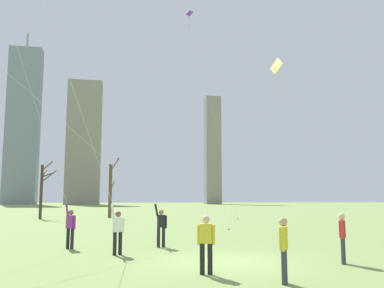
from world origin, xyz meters
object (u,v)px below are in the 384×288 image
at_px(kite_flyer_foreground_left_teal, 138,204).
at_px(bystander_watching_nearby, 284,247).
at_px(distant_kite_drifting_left_purple, 194,31).
at_px(bystander_strolling_midfield, 206,241).
at_px(bystander_far_off_by_trees, 342,235).
at_px(kite_flyer_foreground_right_pink, 98,171).
at_px(bare_tree_far_right_edge, 42,188).
at_px(bare_tree_center, 110,189).
at_px(kite_flyer_midfield_center_white, 52,167).
at_px(kite_flyer_far_back_yellow, 374,194).

distance_m(kite_flyer_foreground_left_teal, bystander_watching_nearby, 8.66).
bearing_deg(distant_kite_drifting_left_purple, bystander_strolling_midfield, -99.90).
bearing_deg(bystander_far_off_by_trees, kite_flyer_foreground_right_pink, 159.69).
relative_size(kite_flyer_foreground_right_pink, bare_tree_far_right_edge, 2.50).
bearing_deg(kite_flyer_foreground_left_teal, distant_kite_drifting_left_purple, 74.40).
bearing_deg(kite_flyer_foreground_left_teal, bare_tree_center, 93.08).
relative_size(kite_flyer_midfield_center_white, kite_flyer_foreground_left_teal, 1.90).
xyz_separation_m(kite_flyer_midfield_center_white, bare_tree_far_right_edge, (-4.74, 26.04, -0.33)).
bearing_deg(kite_flyer_far_back_yellow, bare_tree_far_right_edge, 123.88).
xyz_separation_m(bystander_far_off_by_trees, bare_tree_center, (-7.93, 34.51, 2.20)).
distance_m(bystander_watching_nearby, bystander_strolling_midfield, 2.28).
height_order(kite_flyer_far_back_yellow, kite_flyer_foreground_right_pink, kite_flyer_foreground_right_pink).
bearing_deg(kite_flyer_far_back_yellow, bystander_strolling_midfield, -148.00).
xyz_separation_m(kite_flyer_far_back_yellow, bare_tree_far_right_edge, (-19.22, 28.62, 0.88)).
xyz_separation_m(bystander_watching_nearby, bare_tree_center, (-4.79, 37.17, 2.20)).
bearing_deg(bystander_far_off_by_trees, distant_kite_drifting_left_purple, 88.50).
relative_size(kite_flyer_far_back_yellow, bystander_watching_nearby, 6.17).
bearing_deg(kite_flyer_far_back_yellow, kite_flyer_midfield_center_white, 169.90).
bearing_deg(bare_tree_far_right_edge, kite_flyer_midfield_center_white, -79.69).
bearing_deg(kite_flyer_foreground_right_pink, bystander_far_off_by_trees, -20.31).
height_order(bystander_far_off_by_trees, bare_tree_far_right_edge, bare_tree_far_right_edge).
xyz_separation_m(kite_flyer_foreground_right_pink, bystander_far_off_by_trees, (7.97, -2.95, -2.19)).
xyz_separation_m(kite_flyer_foreground_right_pink, bystander_watching_nearby, (4.84, -5.61, -2.19)).
distance_m(kite_flyer_foreground_left_teal, bystander_strolling_midfield, 6.66).
relative_size(kite_flyer_far_back_yellow, bystander_strolling_midfield, 6.17).
relative_size(bystander_watching_nearby, bystander_strolling_midfield, 1.00).
bearing_deg(bare_tree_center, bystander_far_off_by_trees, -77.07).
distance_m(bare_tree_center, bare_tree_far_right_edge, 7.14).
relative_size(kite_flyer_foreground_left_teal, distant_kite_drifting_left_purple, 0.40).
height_order(kite_flyer_far_back_yellow, bystander_watching_nearby, kite_flyer_far_back_yellow).
height_order(kite_flyer_foreground_right_pink, kite_flyer_midfield_center_white, kite_flyer_midfield_center_white).
bearing_deg(bare_tree_center, kite_flyer_midfield_center_white, -94.77).
height_order(kite_flyer_foreground_right_pink, bystander_far_off_by_trees, kite_flyer_foreground_right_pink).
distance_m(kite_flyer_far_back_yellow, bare_tree_far_right_edge, 34.48).
relative_size(kite_flyer_foreground_right_pink, bare_tree_center, 2.27).
relative_size(kite_flyer_midfield_center_white, bare_tree_far_right_edge, 3.01).
relative_size(bystander_strolling_midfield, bare_tree_far_right_edge, 0.27).
height_order(kite_flyer_far_back_yellow, bystander_far_off_by_trees, kite_flyer_far_back_yellow).
xyz_separation_m(kite_flyer_midfield_center_white, bare_tree_center, (2.28, 27.35, -0.43)).
relative_size(kite_flyer_midfield_center_white, distant_kite_drifting_left_purple, 0.77).
bearing_deg(bystander_strolling_midfield, bare_tree_center, 95.04).
height_order(kite_flyer_foreground_right_pink, bare_tree_far_right_edge, kite_flyer_foreground_right_pink).
bearing_deg(distant_kite_drifting_left_purple, bare_tree_center, 158.06).
bearing_deg(kite_flyer_foreground_left_teal, kite_flyer_far_back_yellow, -4.01).
bearing_deg(kite_flyer_midfield_center_white, kite_flyer_foreground_right_pink, -61.99).
height_order(kite_flyer_foreground_right_pink, bystander_strolling_midfield, kite_flyer_foreground_right_pink).
bearing_deg(bystander_strolling_midfield, bystander_watching_nearby, -43.74).
distance_m(kite_flyer_far_back_yellow, kite_flyer_foreground_right_pink, 12.37).
bearing_deg(bystander_strolling_midfield, kite_flyer_foreground_left_teal, 103.76).
relative_size(kite_flyer_foreground_right_pink, kite_flyer_foreground_left_teal, 1.58).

